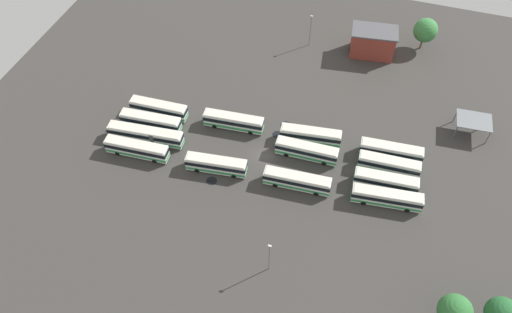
{
  "coord_description": "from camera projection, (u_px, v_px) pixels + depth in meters",
  "views": [
    {
      "loc": [
        -18.16,
        61.11,
        77.62
      ],
      "look_at": [
        0.94,
        1.95,
        1.5
      ],
      "focal_mm": 34.64,
      "sensor_mm": 36.0,
      "label": 1
    }
  ],
  "objects": [
    {
      "name": "bus_row0_slot3",
      "position": [
        387.0,
        198.0,
        91.63
      ],
      "size": [
        13.23,
        3.87,
        3.43
      ],
      "color": "silver",
      "rests_on": "ground_plane"
    },
    {
      "name": "bus_row3_slot3",
      "position": [
        137.0,
        149.0,
        99.14
      ],
      "size": [
        13.16,
        3.33,
        3.43
      ],
      "color": "silver",
      "rests_on": "ground_plane"
    },
    {
      "name": "lamp_post_mid_lot",
      "position": [
        310.0,
        29.0,
        119.31
      ],
      "size": [
        0.56,
        0.28,
        8.55
      ],
      "color": "slate",
      "rests_on": "ground_plane"
    },
    {
      "name": "lamp_post_by_building",
      "position": [
        269.0,
        256.0,
        81.09
      ],
      "size": [
        0.56,
        0.28,
        8.01
      ],
      "color": "slate",
      "rests_on": "ground_plane"
    },
    {
      "name": "puddle_centre_drain",
      "position": [
        277.0,
        135.0,
        103.97
      ],
      "size": [
        2.15,
        2.15,
        0.01
      ],
      "primitive_type": "cylinder",
      "color": "black",
      "rests_on": "ground_plane"
    },
    {
      "name": "bus_row3_slot0",
      "position": [
        159.0,
        109.0,
        106.31
      ],
      "size": [
        12.57,
        2.98,
        3.43
      ],
      "color": "silver",
      "rests_on": "ground_plane"
    },
    {
      "name": "bus_row2_slot3",
      "position": [
        216.0,
        165.0,
        96.58
      ],
      "size": [
        12.25,
        3.92,
        3.43
      ],
      "color": "silver",
      "rests_on": "ground_plane"
    },
    {
      "name": "bus_row0_slot1",
      "position": [
        389.0,
        165.0,
        96.56
      ],
      "size": [
        12.06,
        3.01,
        3.43
      ],
      "color": "silver",
      "rests_on": "ground_plane"
    },
    {
      "name": "bus_row1_slot1",
      "position": [
        307.0,
        151.0,
        98.83
      ],
      "size": [
        12.63,
        2.81,
        3.43
      ],
      "color": "silver",
      "rests_on": "ground_plane"
    },
    {
      "name": "maintenance_shelter",
      "position": [
        474.0,
        121.0,
        101.71
      ],
      "size": [
        7.43,
        5.83,
        3.72
      ],
      "color": "slate",
      "rests_on": "ground_plane"
    },
    {
      "name": "puddle_near_shelter",
      "position": [
        286.0,
        125.0,
        105.69
      ],
      "size": [
        2.33,
        2.33,
        0.01
      ],
      "primitive_type": "cylinder",
      "color": "black",
      "rests_on": "ground_plane"
    },
    {
      "name": "tree_east_edge",
      "position": [
        426.0,
        30.0,
        118.14
      ],
      "size": [
        5.76,
        5.76,
        8.15
      ],
      "color": "brown",
      "rests_on": "ground_plane"
    },
    {
      "name": "bus_row3_slot1",
      "position": [
        151.0,
        121.0,
        103.94
      ],
      "size": [
        13.07,
        3.45,
        3.43
      ],
      "color": "silver",
      "rests_on": "ground_plane"
    },
    {
      "name": "bus_row1_slot0",
      "position": [
        311.0,
        135.0,
        101.43
      ],
      "size": [
        12.63,
        4.03,
        3.43
      ],
      "color": "silver",
      "rests_on": "ground_plane"
    },
    {
      "name": "bus_row0_slot0",
      "position": [
        391.0,
        151.0,
        98.75
      ],
      "size": [
        12.55,
        3.34,
        3.43
      ],
      "color": "silver",
      "rests_on": "ground_plane"
    },
    {
      "name": "puddle_between_rows",
      "position": [
        212.0,
        181.0,
        96.31
      ],
      "size": [
        2.11,
        2.11,
        0.01
      ],
      "primitive_type": "cylinder",
      "color": "black",
      "rests_on": "ground_plane"
    },
    {
      "name": "bus_row1_slot3",
      "position": [
        297.0,
        181.0,
        94.09
      ],
      "size": [
        13.05,
        3.27,
        3.43
      ],
      "color": "silver",
      "rests_on": "ground_plane"
    },
    {
      "name": "bus_row2_slot0",
      "position": [
        234.0,
        121.0,
        103.93
      ],
      "size": [
        12.91,
        3.52,
        3.43
      ],
      "color": "silver",
      "rests_on": "ground_plane"
    },
    {
      "name": "tree_north_edge",
      "position": [
        455.0,
        311.0,
        74.53
      ],
      "size": [
        5.32,
        5.32,
        7.76
      ],
      "color": "brown",
      "rests_on": "ground_plane"
    },
    {
      "name": "ground_plane",
      "position": [
        263.0,
        155.0,
        100.43
      ],
      "size": [
        130.23,
        130.23,
        0.0
      ],
      "primitive_type": "plane",
      "color": "#383533"
    },
    {
      "name": "depot_building",
      "position": [
        373.0,
        42.0,
        118.29
      ],
      "size": [
        11.51,
        7.8,
        6.75
      ],
      "color": "maroon",
      "rests_on": "ground_plane"
    },
    {
      "name": "bus_row0_slot2",
      "position": [
        386.0,
        181.0,
        94.0
      ],
      "size": [
        12.23,
        3.32,
        3.43
      ],
      "color": "silver",
      "rests_on": "ground_plane"
    },
    {
      "name": "bus_row3_slot2",
      "position": [
        146.0,
        135.0,
        101.55
      ],
      "size": [
        15.89,
        4.01,
        3.43
      ],
      "color": "silver",
      "rests_on": "ground_plane"
    }
  ]
}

